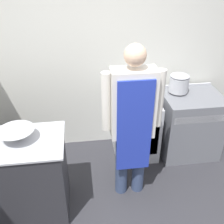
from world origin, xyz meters
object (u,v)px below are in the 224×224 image
Objects in this scene: fridge_unit at (135,127)px; person_cook at (132,118)px; stock_pot at (179,83)px; stove at (189,124)px; mixing_bowl at (17,135)px.

fridge_unit is 0.96m from person_cook.
fridge_unit is 0.84m from stock_pot.
stove reaches higher than fridge_unit.
mixing_bowl reaches higher than stove.
stove is 2.29m from mixing_bowl.
stock_pot reaches higher than stove.
stock_pot is (-0.17, 0.12, 0.58)m from stove.
mixing_bowl is 2.11m from stock_pot.
mixing_bowl is at bearing -149.63° from fridge_unit.
person_cook reaches higher than stock_pot.
stock_pot is at bearing 24.03° from mixing_bowl.
mixing_bowl is (-2.10, -0.74, 0.54)m from stove.
person_cook is 5.13× the size of mixing_bowl.
stove is 3.55× the size of stock_pot.
person_cook is at bearing -135.22° from stock_pot.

